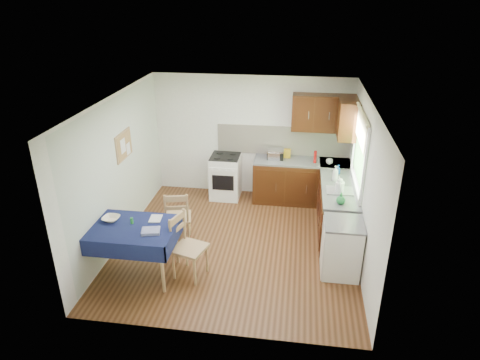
# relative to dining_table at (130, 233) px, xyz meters

# --- Properties ---
(floor) EXTENTS (4.20, 4.20, 0.00)m
(floor) POSITION_rel_dining_table_xyz_m (1.44, 1.03, -0.73)
(floor) COLOR #462812
(floor) RESTS_ON ground
(ceiling) EXTENTS (4.00, 4.20, 0.02)m
(ceiling) POSITION_rel_dining_table_xyz_m (1.44, 1.03, 1.77)
(ceiling) COLOR white
(ceiling) RESTS_ON wall_back
(wall_back) EXTENTS (4.00, 0.02, 2.50)m
(wall_back) POSITION_rel_dining_table_xyz_m (1.44, 3.13, 0.52)
(wall_back) COLOR white
(wall_back) RESTS_ON ground
(wall_front) EXTENTS (4.00, 0.02, 2.50)m
(wall_front) POSITION_rel_dining_table_xyz_m (1.44, -1.07, 0.52)
(wall_front) COLOR white
(wall_front) RESTS_ON ground
(wall_left) EXTENTS (0.02, 4.20, 2.50)m
(wall_left) POSITION_rel_dining_table_xyz_m (-0.56, 1.03, 0.52)
(wall_left) COLOR silver
(wall_left) RESTS_ON ground
(wall_right) EXTENTS (0.02, 4.20, 2.50)m
(wall_right) POSITION_rel_dining_table_xyz_m (3.44, 1.03, 0.52)
(wall_right) COLOR white
(wall_right) RESTS_ON ground
(base_cabinets) EXTENTS (1.90, 2.30, 0.86)m
(base_cabinets) POSITION_rel_dining_table_xyz_m (2.80, 2.28, -0.30)
(base_cabinets) COLOR #331309
(base_cabinets) RESTS_ON ground
(worktop_back) EXTENTS (1.90, 0.60, 0.04)m
(worktop_back) POSITION_rel_dining_table_xyz_m (2.49, 2.83, 0.15)
(worktop_back) COLOR slate
(worktop_back) RESTS_ON base_cabinets
(worktop_right) EXTENTS (0.60, 1.70, 0.04)m
(worktop_right) POSITION_rel_dining_table_xyz_m (3.14, 1.68, 0.15)
(worktop_right) COLOR slate
(worktop_right) RESTS_ON base_cabinets
(worktop_corner) EXTENTS (0.60, 0.60, 0.04)m
(worktop_corner) POSITION_rel_dining_table_xyz_m (3.14, 2.83, 0.15)
(worktop_corner) COLOR slate
(worktop_corner) RESTS_ON base_cabinets
(splashback) EXTENTS (2.70, 0.02, 0.60)m
(splashback) POSITION_rel_dining_table_xyz_m (2.09, 3.11, 0.47)
(splashback) COLOR white
(splashback) RESTS_ON wall_back
(upper_cabinets) EXTENTS (1.20, 0.85, 0.70)m
(upper_cabinets) POSITION_rel_dining_table_xyz_m (2.96, 2.83, 1.12)
(upper_cabinets) COLOR #331309
(upper_cabinets) RESTS_ON wall_back
(stove) EXTENTS (0.60, 0.61, 0.92)m
(stove) POSITION_rel_dining_table_xyz_m (0.94, 2.82, -0.27)
(stove) COLOR white
(stove) RESTS_ON ground
(window) EXTENTS (0.04, 1.48, 1.26)m
(window) POSITION_rel_dining_table_xyz_m (3.41, 1.73, 0.92)
(window) COLOR #295523
(window) RESTS_ON wall_right
(fridge) EXTENTS (0.58, 0.60, 0.89)m
(fridge) POSITION_rel_dining_table_xyz_m (3.14, 0.48, -0.29)
(fridge) COLOR white
(fridge) RESTS_ON ground
(corkboard) EXTENTS (0.04, 0.62, 0.47)m
(corkboard) POSITION_rel_dining_table_xyz_m (-0.53, 1.33, 0.87)
(corkboard) COLOR #A88054
(corkboard) RESTS_ON wall_left
(dining_table) EXTENTS (1.38, 0.93, 0.83)m
(dining_table) POSITION_rel_dining_table_xyz_m (0.00, 0.00, 0.00)
(dining_table) COLOR #0E0F39
(dining_table) RESTS_ON ground
(chair_far) EXTENTS (0.53, 0.53, 0.99)m
(chair_far) POSITION_rel_dining_table_xyz_m (0.45, 0.94, -0.20)
(chair_far) COLOR #A88054
(chair_far) RESTS_ON ground
(chair_near) EXTENTS (0.56, 0.56, 1.02)m
(chair_near) POSITION_rel_dining_table_xyz_m (0.83, 0.09, -0.19)
(chair_near) COLOR #A88054
(chair_near) RESTS_ON ground
(toaster) EXTENTS (0.24, 0.15, 0.18)m
(toaster) POSITION_rel_dining_table_xyz_m (1.93, 2.80, 0.25)
(toaster) COLOR silver
(toaster) RESTS_ON worktop_back
(sandwich_press) EXTENTS (0.32, 0.28, 0.19)m
(sandwich_press) POSITION_rel_dining_table_xyz_m (1.96, 2.88, 0.26)
(sandwich_press) COLOR black
(sandwich_press) RESTS_ON worktop_back
(sauce_bottle) EXTENTS (0.06, 0.06, 0.25)m
(sauce_bottle) POSITION_rel_dining_table_xyz_m (2.74, 2.74, 0.29)
(sauce_bottle) COLOR #AC0E0D
(sauce_bottle) RESTS_ON worktop_back
(yellow_packet) EXTENTS (0.16, 0.13, 0.18)m
(yellow_packet) POSITION_rel_dining_table_xyz_m (2.19, 2.95, 0.26)
(yellow_packet) COLOR gold
(yellow_packet) RESTS_ON worktop_back
(dish_rack) EXTENTS (0.45, 0.34, 0.21)m
(dish_rack) POSITION_rel_dining_table_xyz_m (3.14, 1.51, 0.20)
(dish_rack) COLOR gray
(dish_rack) RESTS_ON worktop_right
(kettle) EXTENTS (0.15, 0.15, 0.25)m
(kettle) POSITION_rel_dining_table_xyz_m (3.12, 1.48, 0.28)
(kettle) COLOR white
(kettle) RESTS_ON worktop_right
(cup) EXTENTS (0.15, 0.15, 0.10)m
(cup) POSITION_rel_dining_table_xyz_m (3.02, 2.72, 0.22)
(cup) COLOR silver
(cup) RESTS_ON worktop_back
(soap_bottle_a) EXTENTS (0.15, 0.15, 0.28)m
(soap_bottle_a) POSITION_rel_dining_table_xyz_m (3.08, 1.95, 0.31)
(soap_bottle_a) COLOR white
(soap_bottle_a) RESTS_ON worktop_right
(soap_bottle_b) EXTENTS (0.09, 0.09, 0.17)m
(soap_bottle_b) POSITION_rel_dining_table_xyz_m (3.14, 2.27, 0.26)
(soap_bottle_b) COLOR #1C4FA4
(soap_bottle_b) RESTS_ON worktop_right
(soap_bottle_c) EXTENTS (0.17, 0.17, 0.19)m
(soap_bottle_c) POSITION_rel_dining_table_xyz_m (3.12, 1.05, 0.26)
(soap_bottle_c) COLOR #23813B
(soap_bottle_c) RESTS_ON worktop_right
(plate_bowl) EXTENTS (0.27, 0.27, 0.06)m
(plate_bowl) POSITION_rel_dining_table_xyz_m (-0.33, 0.13, 0.14)
(plate_bowl) COLOR #FBEDCD
(plate_bowl) RESTS_ON dining_table
(book) EXTENTS (0.20, 0.26, 0.02)m
(book) POSITION_rel_dining_table_xyz_m (0.23, 0.25, 0.11)
(book) COLOR white
(book) RESTS_ON dining_table
(spice_jar) EXTENTS (0.05, 0.05, 0.09)m
(spice_jar) POSITION_rel_dining_table_xyz_m (0.01, 0.09, 0.15)
(spice_jar) COLOR #258836
(spice_jar) RESTS_ON dining_table
(tea_towel) EXTENTS (0.30, 0.26, 0.05)m
(tea_towel) POSITION_rel_dining_table_xyz_m (0.37, -0.12, 0.13)
(tea_towel) COLOR navy
(tea_towel) RESTS_ON dining_table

